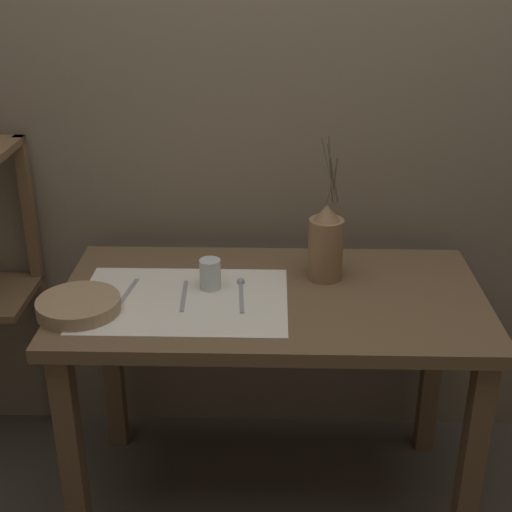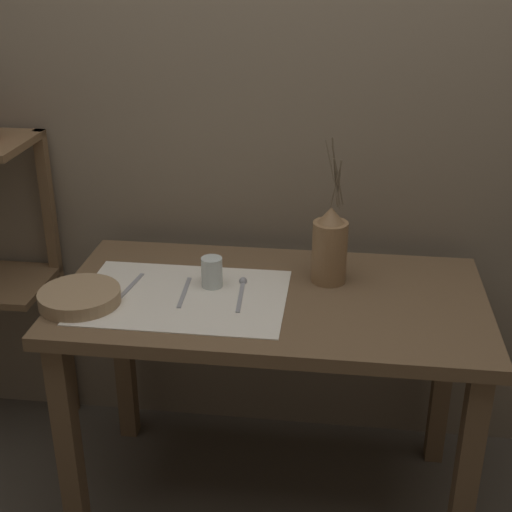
# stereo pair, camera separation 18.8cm
# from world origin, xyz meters

# --- Properties ---
(ground_plane) EXTENTS (12.00, 12.00, 0.00)m
(ground_plane) POSITION_xyz_m (0.00, 0.00, 0.00)
(ground_plane) COLOR #473F35
(stone_wall_back) EXTENTS (7.00, 0.06, 2.40)m
(stone_wall_back) POSITION_xyz_m (0.00, 0.44, 1.20)
(stone_wall_back) COLOR #7A6B56
(stone_wall_back) RESTS_ON ground_plane
(wooden_table) EXTENTS (1.24, 0.66, 0.76)m
(wooden_table) POSITION_xyz_m (0.00, 0.00, 0.65)
(wooden_table) COLOR brown
(wooden_table) RESTS_ON ground_plane
(linen_cloth) EXTENTS (0.60, 0.41, 0.00)m
(linen_cloth) POSITION_xyz_m (-0.25, -0.05, 0.76)
(linen_cloth) COLOR silver
(linen_cloth) RESTS_ON wooden_table
(pitcher_with_flowers) EXTENTS (0.11, 0.11, 0.45)m
(pitcher_with_flowers) POSITION_xyz_m (0.16, 0.11, 0.87)
(pitcher_with_flowers) COLOR olive
(pitcher_with_flowers) RESTS_ON wooden_table
(wooden_bowl) EXTENTS (0.23, 0.23, 0.04)m
(wooden_bowl) POSITION_xyz_m (-0.54, -0.13, 0.78)
(wooden_bowl) COLOR #9E7F5B
(wooden_bowl) RESTS_ON wooden_table
(glass_tumbler_near) EXTENTS (0.06, 0.06, 0.09)m
(glass_tumbler_near) POSITION_xyz_m (-0.18, 0.03, 0.81)
(glass_tumbler_near) COLOR silver
(glass_tumbler_near) RESTS_ON wooden_table
(fork_inner) EXTENTS (0.04, 0.19, 0.00)m
(fork_inner) POSITION_xyz_m (-0.42, -0.02, 0.77)
(fork_inner) COLOR #939399
(fork_inner) RESTS_ON wooden_table
(fork_outer) EXTENTS (0.02, 0.19, 0.00)m
(fork_outer) POSITION_xyz_m (-0.26, -0.03, 0.77)
(fork_outer) COLOR #939399
(fork_outer) RESTS_ON wooden_table
(spoon_inner) EXTENTS (0.03, 0.20, 0.02)m
(spoon_inner) POSITION_xyz_m (-0.09, 0.02, 0.77)
(spoon_inner) COLOR #939399
(spoon_inner) RESTS_ON wooden_table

